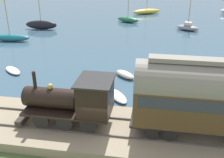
# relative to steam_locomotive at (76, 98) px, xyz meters

# --- Properties ---
(ground_plane) EXTENTS (200.00, 200.00, 0.00)m
(ground_plane) POSITION_rel_steam_locomotive_xyz_m (-0.29, -1.83, -2.38)
(ground_plane) COLOR #476033
(harbor_water) EXTENTS (80.00, 80.00, 0.01)m
(harbor_water) POSITION_rel_steam_locomotive_xyz_m (42.91, -1.83, -2.38)
(harbor_water) COLOR #38566B
(harbor_water) RESTS_ON ground
(rail_embankment) EXTENTS (5.22, 56.00, 0.71)m
(rail_embankment) POSITION_rel_steam_locomotive_xyz_m (-0.00, -1.83, -2.09)
(rail_embankment) COLOR gray
(rail_embankment) RESTS_ON ground
(steam_locomotive) EXTENTS (2.50, 5.87, 3.25)m
(steam_locomotive) POSITION_rel_steam_locomotive_xyz_m (0.00, 0.00, 0.00)
(steam_locomotive) COLOR black
(steam_locomotive) RESTS_ON rail_embankment
(passenger_coach) EXTENTS (2.34, 8.25, 4.61)m
(passenger_coach) POSITION_rel_steam_locomotive_xyz_m (-0.00, -7.44, 0.86)
(passenger_coach) COLOR black
(passenger_coach) RESTS_ON rail_embankment
(sailboat_gray) EXTENTS (3.01, 3.92, 6.70)m
(sailboat_gray) POSITION_rel_steam_locomotive_xyz_m (29.09, -9.40, -1.87)
(sailboat_gray) COLOR gray
(sailboat_gray) RESTS_ON harbor_water
(sailboat_yellow) EXTENTS (4.53, 6.17, 6.81)m
(sailboat_yellow) POSITION_rel_steam_locomotive_xyz_m (42.54, -2.32, -1.84)
(sailboat_yellow) COLOR gold
(sailboat_yellow) RESTS_ON harbor_water
(sailboat_teal) EXTENTS (1.57, 5.44, 8.67)m
(sailboat_teal) POSITION_rel_steam_locomotive_xyz_m (18.68, 14.98, -1.84)
(sailboat_teal) COLOR #1E707A
(sailboat_teal) RESTS_ON harbor_water
(sailboat_black) EXTENTS (1.28, 5.15, 9.16)m
(sailboat_black) POSITION_rel_steam_locomotive_xyz_m (25.99, 13.66, -1.64)
(sailboat_black) COLOR black
(sailboat_black) RESTS_ON harbor_water
(sailboat_green) EXTENTS (2.82, 4.34, 6.57)m
(sailboat_green) POSITION_rel_steam_locomotive_xyz_m (33.52, 0.57, -1.86)
(sailboat_green) COLOR #236B42
(sailboat_green) RESTS_ON harbor_water
(rowboat_far_out) EXTENTS (2.25, 2.30, 0.53)m
(rowboat_far_out) POSITION_rel_steam_locomotive_xyz_m (9.08, -1.89, -2.11)
(rowboat_far_out) COLOR beige
(rowboat_far_out) RESTS_ON harbor_water
(rowboat_near_shore) EXTENTS (2.77, 2.28, 0.37)m
(rowboat_near_shore) POSITION_rel_steam_locomotive_xyz_m (4.86, -1.80, -2.19)
(rowboat_near_shore) COLOR silver
(rowboat_near_shore) RESTS_ON harbor_water
(rowboat_mid_harbor) EXTENTS (2.45, 2.65, 0.33)m
(rowboat_mid_harbor) POSITION_rel_steam_locomotive_xyz_m (8.51, 9.10, -2.21)
(rowboat_mid_harbor) COLOR silver
(rowboat_mid_harbor) RESTS_ON harbor_water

